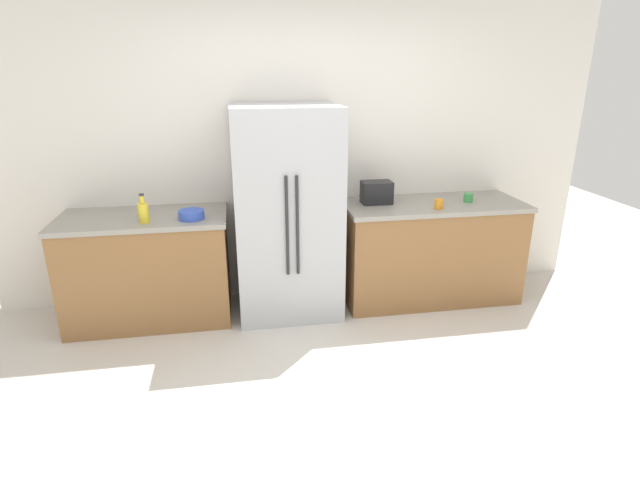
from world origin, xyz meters
TOP-DOWN VIEW (x-y plane):
  - ground_plane at (0.00, 0.00)m, footprint 10.73×10.73m
  - kitchen_back_panel at (0.00, 1.83)m, footprint 5.36×0.10m
  - counter_left at (-1.34, 1.44)m, footprint 1.33×0.68m
  - counter_right at (1.11, 1.44)m, footprint 1.59×0.68m
  - refrigerator at (-0.18, 1.41)m, footprint 0.86×0.72m
  - toaster at (0.61, 1.50)m, footprint 0.26×0.17m
  - bottle_a at (-1.29, 1.25)m, footprint 0.08×0.08m
  - cup_a at (1.08, 1.24)m, footprint 0.07×0.07m
  - cup_b at (1.42, 1.40)m, footprint 0.08×0.08m
  - bowl_a at (-0.94, 1.29)m, footprint 0.20×0.20m

SIDE VIEW (x-z plane):
  - ground_plane at x=0.00m, z-range 0.00..0.00m
  - counter_right at x=1.11m, z-range 0.00..0.90m
  - counter_left at x=-1.34m, z-range 0.00..0.90m
  - refrigerator at x=-0.18m, z-range 0.00..1.75m
  - bowl_a at x=-0.94m, z-range 0.90..0.97m
  - cup_b at x=1.42m, z-range 0.90..0.98m
  - cup_a at x=1.08m, z-range 0.90..0.99m
  - bottle_a at x=-1.29m, z-range 0.87..1.10m
  - toaster at x=0.61m, z-range 0.90..1.10m
  - kitchen_back_panel at x=0.00m, z-range 0.00..2.74m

